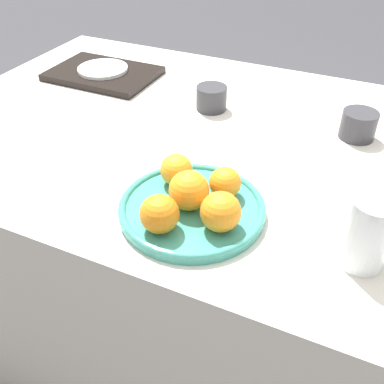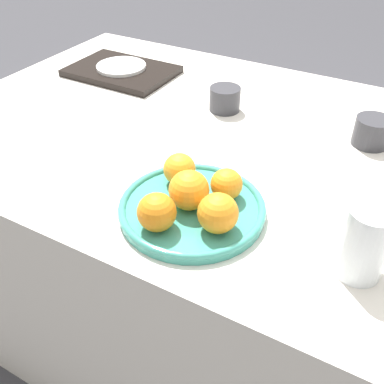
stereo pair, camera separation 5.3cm
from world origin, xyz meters
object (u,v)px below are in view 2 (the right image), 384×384
(orange_3, at_px, (227,184))
(cup_1, at_px, (372,132))
(fruit_platter, at_px, (192,208))
(cup_0, at_px, (225,99))
(water_glass, at_px, (365,243))
(orange_0, at_px, (189,190))
(orange_2, at_px, (218,213))
(orange_1, at_px, (156,212))
(orange_4, at_px, (179,169))
(serving_tray, at_px, (122,71))
(side_plate, at_px, (121,66))

(orange_3, bearing_deg, cup_1, 62.13)
(fruit_platter, relative_size, cup_0, 3.44)
(water_glass, bearing_deg, cup_1, 99.28)
(orange_0, height_order, orange_3, orange_0)
(fruit_platter, height_order, orange_2, orange_2)
(orange_1, height_order, orange_4, orange_1)
(orange_4, relative_size, cup_1, 0.77)
(orange_0, relative_size, orange_4, 1.17)
(orange_4, bearing_deg, serving_tray, 137.39)
(orange_2, distance_m, cup_1, 0.49)
(fruit_platter, relative_size, orange_0, 3.69)
(orange_3, height_order, side_plate, orange_3)
(orange_4, height_order, water_glass, water_glass)
(orange_2, bearing_deg, orange_4, 145.69)
(serving_tray, xyz_separation_m, cup_0, (0.38, -0.06, 0.02))
(orange_2, xyz_separation_m, orange_3, (-0.03, 0.09, -0.01))
(water_glass, relative_size, side_plate, 0.85)
(serving_tray, height_order, side_plate, side_plate)
(orange_0, height_order, cup_0, orange_0)
(orange_0, relative_size, orange_3, 1.23)
(fruit_platter, bearing_deg, orange_4, 137.24)
(orange_3, distance_m, serving_tray, 0.70)
(orange_2, relative_size, side_plate, 0.48)
(orange_4, height_order, cup_1, orange_4)
(orange_0, bearing_deg, orange_4, 133.53)
(orange_4, xyz_separation_m, side_plate, (-0.46, 0.42, -0.02))
(orange_0, distance_m, serving_tray, 0.70)
(orange_3, distance_m, cup_1, 0.41)
(orange_3, xyz_separation_m, cup_1, (0.19, 0.37, -0.01))
(orange_2, xyz_separation_m, serving_tray, (-0.59, 0.51, -0.04))
(orange_3, distance_m, cup_0, 0.40)
(orange_0, relative_size, cup_0, 0.93)
(cup_0, xyz_separation_m, cup_1, (0.37, 0.01, 0.00))
(orange_2, xyz_separation_m, orange_4, (-0.13, 0.09, -0.00))
(orange_0, relative_size, orange_1, 1.08)
(side_plate, bearing_deg, orange_2, -40.95)
(serving_tray, bearing_deg, orange_3, -36.84)
(orange_0, relative_size, side_plate, 0.50)
(water_glass, relative_size, cup_1, 1.53)
(cup_0, bearing_deg, orange_0, -72.60)
(orange_0, xyz_separation_m, cup_0, (-0.13, 0.42, -0.02))
(fruit_platter, xyz_separation_m, orange_3, (0.04, 0.06, 0.03))
(orange_3, bearing_deg, orange_1, -116.20)
(orange_4, bearing_deg, orange_1, -75.97)
(serving_tray, bearing_deg, cup_0, -8.96)
(orange_0, relative_size, serving_tray, 0.24)
(orange_0, distance_m, orange_3, 0.08)
(orange_4, xyz_separation_m, cup_0, (-0.08, 0.36, -0.02))
(fruit_platter, xyz_separation_m, cup_1, (0.24, 0.42, 0.02))
(cup_0, bearing_deg, cup_1, 1.16)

